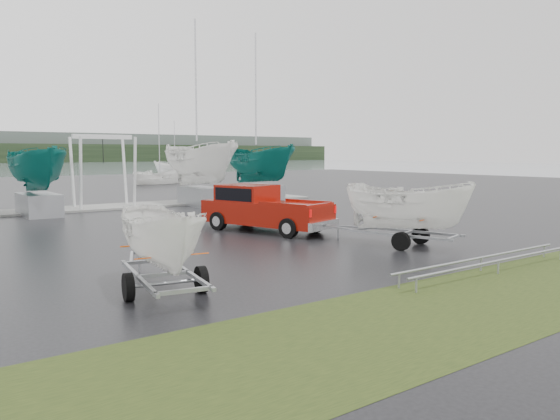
% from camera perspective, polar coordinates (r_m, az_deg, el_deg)
% --- Properties ---
extents(ground_plane, '(120.00, 120.00, 0.00)m').
position_cam_1_polar(ground_plane, '(19.84, -9.77, -3.11)').
color(ground_plane, black).
rests_on(ground_plane, ground).
extents(grass_verge, '(40.00, 40.00, 0.00)m').
position_cam_1_polar(grass_verge, '(11.32, 16.32, -10.17)').
color(grass_verge, black).
rests_on(grass_verge, ground).
extents(dock, '(30.00, 3.00, 0.12)m').
position_cam_1_polar(dock, '(31.92, -20.23, 0.13)').
color(dock, gray).
rests_on(dock, ground).
extents(pickup_truck, '(3.37, 5.79, 1.82)m').
position_cam_1_polar(pickup_truck, '(21.79, -2.10, 0.31)').
color(pickup_truck, maroon).
rests_on(pickup_truck, ground).
extents(trailer_hitched, '(2.18, 3.79, 4.98)m').
position_cam_1_polar(trailer_hitched, '(18.42, 13.16, 4.58)').
color(trailer_hitched, '#919499').
rests_on(trailer_hitched, ground).
extents(trailer_parked, '(1.87, 3.75, 4.39)m').
position_cam_1_polar(trailer_parked, '(12.05, -12.28, 2.47)').
color(trailer_parked, '#919499').
rests_on(trailer_parked, ground).
extents(boat_hoist, '(3.30, 2.18, 4.12)m').
position_cam_1_polar(boat_hoist, '(32.19, -17.97, 4.92)').
color(boat_hoist, silver).
rests_on(boat_hoist, ground).
extents(keelboat_1, '(2.27, 3.20, 7.15)m').
position_cam_1_polar(keelboat_1, '(29.44, -24.14, 6.41)').
color(keelboat_1, '#919499').
rests_on(keelboat_1, ground).
extents(keelboat_2, '(2.64, 3.20, 10.81)m').
position_cam_1_polar(keelboat_2, '(32.36, -8.29, 7.86)').
color(keelboat_2, '#919499').
rests_on(keelboat_2, ground).
extents(keelboat_3, '(2.47, 3.20, 10.64)m').
position_cam_1_polar(keelboat_3, '(34.88, -2.07, 7.33)').
color(keelboat_3, '#919499').
rests_on(keelboat_3, ground).
extents(mast_rack_2, '(7.00, 0.56, 0.06)m').
position_cam_1_polar(mast_rack_2, '(15.28, 21.07, -4.81)').
color(mast_rack_2, '#919499').
rests_on(mast_rack_2, ground).
extents(moored_boat_2, '(2.90, 2.85, 11.17)m').
position_cam_1_polar(moored_boat_2, '(56.34, -12.42, 2.70)').
color(moored_boat_2, white).
rests_on(moored_boat_2, ground).
extents(moored_boat_3, '(4.00, 4.02, 11.79)m').
position_cam_1_polar(moored_boat_3, '(86.04, -10.90, 3.82)').
color(moored_boat_3, white).
rests_on(moored_boat_3, ground).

